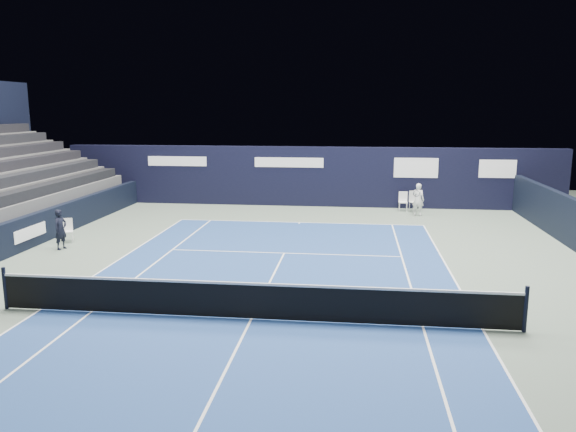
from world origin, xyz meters
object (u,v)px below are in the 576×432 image
line_judge_chair (67,229)px  tennis_player (418,199)px  tennis_net (251,300)px  folding_chair_back_a (403,198)px  folding_chair_back_b (414,200)px

line_judge_chair → tennis_player: (13.98, 7.14, 0.26)m
line_judge_chair → tennis_net: size_ratio=0.07×
tennis_net → tennis_player: bearing=69.0°
folding_chair_back_a → tennis_player: 1.41m
folding_chair_back_b → tennis_net: tennis_net is taller
folding_chair_back_a → tennis_net: size_ratio=0.07×
tennis_net → tennis_player: (5.46, 14.26, 0.27)m
tennis_player → line_judge_chair: bearing=-153.0°
folding_chair_back_a → tennis_player: bearing=-63.6°
tennis_net → folding_chair_back_a: bearing=72.6°
folding_chair_back_b → tennis_player: size_ratio=0.66×
line_judge_chair → tennis_net: tennis_net is taller
line_judge_chair → tennis_player: size_ratio=0.59×
folding_chair_back_a → line_judge_chair: size_ratio=1.05×
tennis_player → tennis_net: bearing=-111.0°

